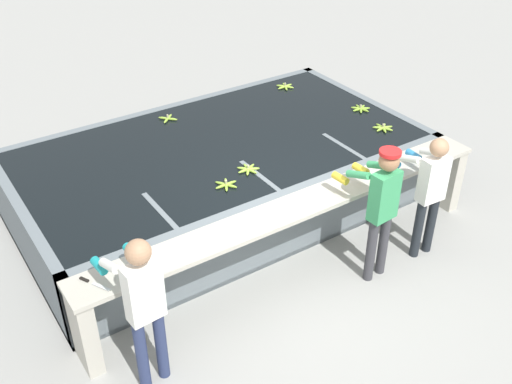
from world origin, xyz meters
TOP-DOWN VIEW (x-y plane):
  - ground_plane at (0.00, 0.00)m, footprint 80.00×80.00m
  - wash_tank at (0.00, 1.89)m, footprint 5.18×2.89m
  - work_ledge at (0.00, 0.23)m, footprint 5.18×0.45m
  - worker_0 at (-2.06, -0.28)m, footprint 0.44×0.72m
  - worker_1 at (0.70, -0.31)m, footprint 0.44×0.73m
  - worker_2 at (1.46, -0.32)m, footprint 0.43×0.72m
  - banana_bunch_floating_0 at (2.20, 1.66)m, footprint 0.27×0.28m
  - banana_bunch_floating_1 at (-0.05, 1.14)m, footprint 0.28×0.28m
  - banana_bunch_floating_2 at (1.78, 2.90)m, footprint 0.28×0.27m
  - banana_bunch_floating_3 at (-0.23, 2.90)m, footprint 0.23×0.23m
  - banana_bunch_floating_4 at (2.05, 1.04)m, footprint 0.28×0.28m
  - banana_bunch_floating_5 at (-0.45, 0.99)m, footprint 0.28×0.26m
  - knife_0 at (-2.33, 0.27)m, footprint 0.19×0.32m

SIDE VIEW (x-z plane):
  - ground_plane at x=0.00m, z-range 0.00..0.00m
  - wash_tank at x=0.00m, z-range -0.01..0.91m
  - work_ledge at x=0.00m, z-range 0.21..1.13m
  - worker_2 at x=1.46m, z-range 0.14..1.70m
  - knife_0 at x=-2.33m, z-range 0.92..0.94m
  - banana_bunch_floating_0 at x=2.20m, z-range 0.90..0.97m
  - banana_bunch_floating_1 at x=-0.05m, z-range 0.90..0.97m
  - banana_bunch_floating_4 at x=2.05m, z-range 0.90..0.97m
  - banana_bunch_floating_2 at x=1.78m, z-range 0.90..0.97m
  - banana_bunch_floating_5 at x=-0.45m, z-range 0.90..0.97m
  - banana_bunch_floating_3 at x=-0.23m, z-range 0.90..0.97m
  - worker_0 at x=-2.06m, z-range 0.16..1.81m
  - worker_1 at x=0.70m, z-range 0.17..1.81m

